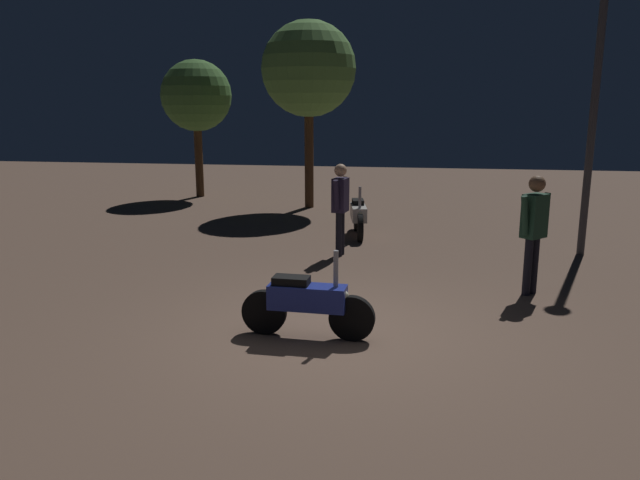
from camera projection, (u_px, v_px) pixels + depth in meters
ground_plane at (338, 332)px, 7.76m from camera, size 40.00×40.00×0.00m
motorcycle_blue_foreground at (307, 303)px, 7.51m from camera, size 1.66×0.35×1.11m
motorcycle_white_parked_left at (358, 216)px, 13.23m from camera, size 0.45×1.65×1.11m
person_rider_beside at (534, 224)px, 9.07m from camera, size 0.53×0.54×1.79m
person_bystander_far at (340, 201)px, 11.40m from camera, size 0.30×0.67×1.72m
streetlamp_near at (597, 77)px, 11.00m from camera, size 0.36×0.36×5.14m
tree_left_bg at (309, 70)px, 16.10m from camera, size 2.48×2.48×4.90m
tree_center_bg at (196, 96)px, 18.18m from camera, size 2.08×2.08×4.04m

